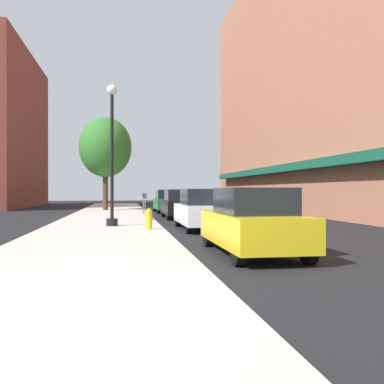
{
  "coord_description": "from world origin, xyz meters",
  "views": [
    {
      "loc": [
        0.83,
        -6.2,
        1.59
      ],
      "look_at": [
        5.47,
        22.45,
        1.5
      ],
      "focal_mm": 39.6,
      "sensor_mm": 36.0,
      "label": 1
    }
  ],
  "objects_px": {
    "car_green": "(168,201)",
    "parking_meter_near": "(143,201)",
    "car_white": "(202,210)",
    "lamppost": "(112,152)",
    "parking_meter_far": "(145,202)",
    "tree_near": "(105,147)",
    "car_black": "(180,204)",
    "fire_hydrant": "(149,219)",
    "car_yellow": "(252,222)"
  },
  "relations": [
    {
      "from": "car_green",
      "to": "parking_meter_near",
      "type": "bearing_deg",
      "value": -115.63
    },
    {
      "from": "car_white",
      "to": "car_green",
      "type": "xyz_separation_m",
      "value": [
        0.0,
        13.75,
        0.0
      ]
    },
    {
      "from": "lamppost",
      "to": "parking_meter_far",
      "type": "distance_m",
      "value": 6.77
    },
    {
      "from": "parking_meter_far",
      "to": "car_green",
      "type": "height_order",
      "value": "car_green"
    },
    {
      "from": "parking_meter_near",
      "to": "tree_near",
      "type": "relative_size",
      "value": 0.19
    },
    {
      "from": "tree_near",
      "to": "car_black",
      "type": "xyz_separation_m",
      "value": [
        4.53,
        -8.9,
        -4.07
      ]
    },
    {
      "from": "parking_meter_near",
      "to": "car_black",
      "type": "relative_size",
      "value": 0.3
    },
    {
      "from": "parking_meter_far",
      "to": "parking_meter_near",
      "type": "bearing_deg",
      "value": 90.0
    },
    {
      "from": "lamppost",
      "to": "fire_hydrant",
      "type": "relative_size",
      "value": 7.47
    },
    {
      "from": "car_black",
      "to": "parking_meter_far",
      "type": "bearing_deg",
      "value": 173.47
    },
    {
      "from": "lamppost",
      "to": "fire_hydrant",
      "type": "xyz_separation_m",
      "value": [
        1.43,
        -1.85,
        -2.68
      ]
    },
    {
      "from": "lamppost",
      "to": "car_yellow",
      "type": "distance_m",
      "value": 8.95
    },
    {
      "from": "parking_meter_far",
      "to": "car_yellow",
      "type": "relative_size",
      "value": 0.3
    },
    {
      "from": "parking_meter_near",
      "to": "car_white",
      "type": "height_order",
      "value": "car_white"
    },
    {
      "from": "car_black",
      "to": "car_green",
      "type": "height_order",
      "value": "same"
    },
    {
      "from": "tree_near",
      "to": "car_yellow",
      "type": "distance_m",
      "value": 23.52
    },
    {
      "from": "car_yellow",
      "to": "car_green",
      "type": "relative_size",
      "value": 1.0
    },
    {
      "from": "fire_hydrant",
      "to": "car_white",
      "type": "xyz_separation_m",
      "value": [
        2.21,
        0.84,
        0.29
      ]
    },
    {
      "from": "tree_near",
      "to": "lamppost",
      "type": "bearing_deg",
      "value": -86.58
    },
    {
      "from": "parking_meter_far",
      "to": "tree_near",
      "type": "height_order",
      "value": "tree_near"
    },
    {
      "from": "car_green",
      "to": "car_white",
      "type": "bearing_deg",
      "value": -91.07
    },
    {
      "from": "fire_hydrant",
      "to": "car_green",
      "type": "distance_m",
      "value": 14.77
    },
    {
      "from": "fire_hydrant",
      "to": "car_yellow",
      "type": "xyz_separation_m",
      "value": [
        2.21,
        -5.97,
        0.29
      ]
    },
    {
      "from": "lamppost",
      "to": "car_yellow",
      "type": "relative_size",
      "value": 1.37
    },
    {
      "from": "fire_hydrant",
      "to": "parking_meter_far",
      "type": "height_order",
      "value": "parking_meter_far"
    },
    {
      "from": "parking_meter_far",
      "to": "car_black",
      "type": "xyz_separation_m",
      "value": [
        1.95,
        -0.16,
        -0.14
      ]
    },
    {
      "from": "fire_hydrant",
      "to": "parking_meter_near",
      "type": "height_order",
      "value": "parking_meter_near"
    },
    {
      "from": "lamppost",
      "to": "parking_meter_near",
      "type": "height_order",
      "value": "lamppost"
    },
    {
      "from": "fire_hydrant",
      "to": "car_green",
      "type": "bearing_deg",
      "value": 81.38
    },
    {
      "from": "tree_near",
      "to": "car_yellow",
      "type": "xyz_separation_m",
      "value": [
        4.53,
        -22.71,
        -4.07
      ]
    },
    {
      "from": "parking_meter_far",
      "to": "tree_near",
      "type": "relative_size",
      "value": 0.19
    },
    {
      "from": "fire_hydrant",
      "to": "car_yellow",
      "type": "height_order",
      "value": "car_yellow"
    },
    {
      "from": "fire_hydrant",
      "to": "parking_meter_far",
      "type": "distance_m",
      "value": 8.02
    },
    {
      "from": "fire_hydrant",
      "to": "lamppost",
      "type": "bearing_deg",
      "value": 127.68
    },
    {
      "from": "fire_hydrant",
      "to": "parking_meter_far",
      "type": "bearing_deg",
      "value": 88.12
    },
    {
      "from": "fire_hydrant",
      "to": "car_black",
      "type": "relative_size",
      "value": 0.18
    },
    {
      "from": "parking_meter_near",
      "to": "fire_hydrant",
      "type": "bearing_deg",
      "value": -91.46
    },
    {
      "from": "parking_meter_near",
      "to": "car_black",
      "type": "height_order",
      "value": "car_black"
    },
    {
      "from": "lamppost",
      "to": "parking_meter_near",
      "type": "distance_m",
      "value": 8.93
    },
    {
      "from": "parking_meter_near",
      "to": "car_black",
      "type": "bearing_deg",
      "value": -51.82
    },
    {
      "from": "lamppost",
      "to": "car_yellow",
      "type": "height_order",
      "value": "lamppost"
    },
    {
      "from": "lamppost",
      "to": "tree_near",
      "type": "distance_m",
      "value": 15.02
    },
    {
      "from": "car_white",
      "to": "car_black",
      "type": "height_order",
      "value": "same"
    },
    {
      "from": "parking_meter_near",
      "to": "car_green",
      "type": "distance_m",
      "value": 4.69
    },
    {
      "from": "fire_hydrant",
      "to": "car_black",
      "type": "xyz_separation_m",
      "value": [
        2.21,
        7.85,
        0.29
      ]
    },
    {
      "from": "tree_near",
      "to": "car_green",
      "type": "height_order",
      "value": "tree_near"
    },
    {
      "from": "car_yellow",
      "to": "car_white",
      "type": "relative_size",
      "value": 1.0
    },
    {
      "from": "parking_meter_near",
      "to": "parking_meter_far",
      "type": "xyz_separation_m",
      "value": [
        0.0,
        -2.32,
        0.0
      ]
    },
    {
      "from": "parking_meter_near",
      "to": "tree_near",
      "type": "height_order",
      "value": "tree_near"
    },
    {
      "from": "lamppost",
      "to": "parking_meter_far",
      "type": "height_order",
      "value": "lamppost"
    }
  ]
}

